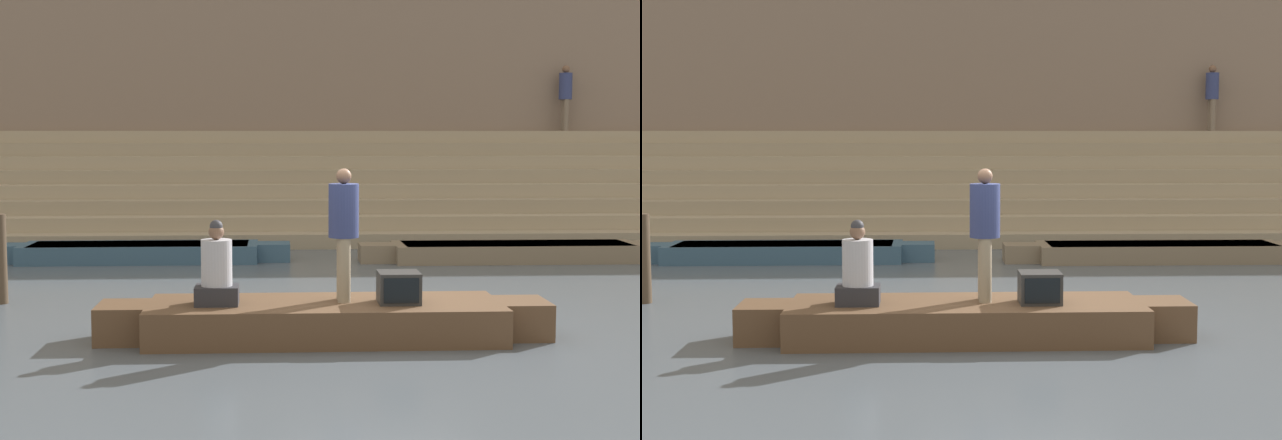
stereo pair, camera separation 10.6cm
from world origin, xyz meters
TOP-DOWN VIEW (x-y plane):
  - ground_plane at (0.00, 0.00)m, footprint 120.00×120.00m
  - ghat_steps at (0.00, 11.39)m, footprint 36.00×5.18m
  - back_wall at (0.00, 13.82)m, footprint 34.20×1.28m
  - rowboat_main at (-0.77, -0.52)m, footprint 5.54×1.50m
  - person_standing at (-0.53, -0.45)m, footprint 0.37×0.37m
  - person_rowing at (-2.09, -0.61)m, footprint 0.52×0.41m
  - tv_set at (0.13, -0.63)m, footprint 0.50×0.47m
  - moored_boat_shore at (3.41, 6.08)m, footprint 6.26×1.20m
  - moored_boat_distant at (-4.05, 6.37)m, footprint 5.94×1.20m
  - mooring_post at (-5.46, 2.01)m, footprint 0.20×0.20m
  - person_on_steps at (6.58, 12.90)m, footprint 0.35×0.35m

SIDE VIEW (x-z plane):
  - ground_plane at x=0.00m, z-range 0.00..0.00m
  - moored_boat_shore at x=3.41m, z-range 0.01..0.37m
  - moored_boat_distant at x=-4.05m, z-range 0.01..0.37m
  - rowboat_main at x=-0.77m, z-range 0.02..0.47m
  - tv_set at x=0.13m, z-range 0.46..0.84m
  - mooring_post at x=-5.46m, z-range 0.00..1.34m
  - person_rowing at x=-2.09m, z-range 0.34..1.37m
  - ghat_steps at x=0.00m, z-range -0.38..2.23m
  - person_standing at x=-0.53m, z-range 0.57..2.21m
  - person_on_steps at x=6.58m, z-range 2.75..4.53m
  - back_wall at x=0.00m, z-range -0.03..8.98m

